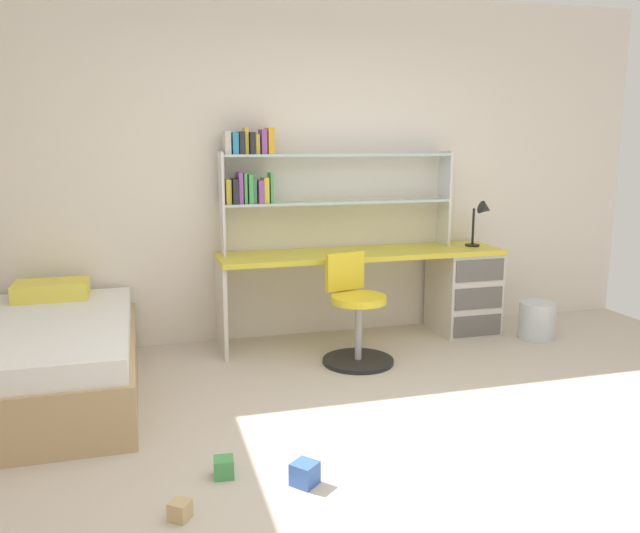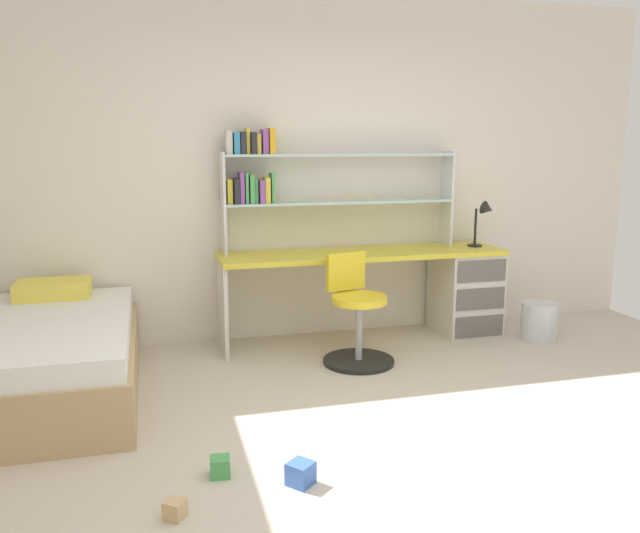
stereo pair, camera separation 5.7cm
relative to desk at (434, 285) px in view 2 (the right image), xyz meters
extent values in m
cube|color=beige|center=(-1.02, -2.09, -0.44)|extent=(6.03, 5.77, 0.02)
cube|color=silver|center=(-1.02, 0.33, 0.95)|extent=(6.03, 0.06, 2.75)
cube|color=gold|center=(-0.62, 0.00, 0.29)|extent=(2.29, 0.55, 0.04)
cube|color=beige|center=(0.29, 0.00, -0.08)|extent=(0.47, 0.52, 0.69)
cube|color=beige|center=(-1.76, 0.00, -0.08)|extent=(0.03, 0.49, 0.69)
cube|color=#5E5B57|center=(0.29, -0.26, -0.31)|extent=(0.42, 0.01, 0.18)
cube|color=#5E5B57|center=(0.29, -0.26, -0.08)|extent=(0.42, 0.01, 0.18)
cube|color=#5E5B57|center=(0.29, -0.26, 0.15)|extent=(0.42, 0.01, 0.18)
cube|color=silver|center=(-1.71, 0.16, 0.70)|extent=(0.02, 0.22, 0.79)
cube|color=silver|center=(0.16, 0.16, 0.70)|extent=(0.02, 0.22, 0.79)
cube|color=silver|center=(-0.78, 0.16, 0.69)|extent=(1.85, 0.22, 0.02)
cube|color=silver|center=(-0.78, 0.16, 1.06)|extent=(1.85, 0.22, 0.02)
cube|color=yellow|center=(-1.66, 0.16, 0.79)|extent=(0.04, 0.13, 0.18)
cube|color=#26262D|center=(-1.61, 0.16, 0.79)|extent=(0.04, 0.19, 0.19)
cube|color=purple|center=(-1.57, 0.16, 0.82)|extent=(0.03, 0.16, 0.24)
cube|color=#4CA559|center=(-1.53, 0.16, 0.82)|extent=(0.02, 0.15, 0.23)
cube|color=#4CA559|center=(-1.49, 0.16, 0.81)|extent=(0.03, 0.17, 0.22)
cube|color=#4CA559|center=(-1.46, 0.16, 0.79)|extent=(0.02, 0.13, 0.18)
cube|color=purple|center=(-1.42, 0.16, 0.79)|extent=(0.04, 0.19, 0.18)
cube|color=yellow|center=(-1.37, 0.16, 0.80)|extent=(0.04, 0.15, 0.20)
cube|color=#4CA559|center=(-1.33, 0.16, 0.82)|extent=(0.02, 0.15, 0.23)
cube|color=beige|center=(-1.66, 0.16, 1.16)|extent=(0.04, 0.14, 0.17)
cube|color=#338CBF|center=(-1.60, 0.16, 1.16)|extent=(0.04, 0.17, 0.16)
cube|color=#26262D|center=(-1.56, 0.16, 1.16)|extent=(0.04, 0.19, 0.17)
cube|color=yellow|center=(-1.52, 0.16, 1.17)|extent=(0.03, 0.13, 0.20)
cube|color=#26262D|center=(-1.48, 0.16, 1.16)|extent=(0.04, 0.19, 0.16)
cube|color=yellow|center=(-1.43, 0.16, 1.15)|extent=(0.03, 0.12, 0.15)
cube|color=purple|center=(-1.39, 0.16, 1.17)|extent=(0.04, 0.16, 0.19)
cube|color=gold|center=(-1.34, 0.16, 1.17)|extent=(0.04, 0.19, 0.20)
cylinder|color=black|center=(0.36, 0.00, 0.32)|extent=(0.12, 0.12, 0.02)
cylinder|color=black|center=(0.36, 0.00, 0.47)|extent=(0.02, 0.02, 0.30)
cone|color=black|center=(0.44, -0.05, 0.62)|extent=(0.12, 0.11, 0.13)
cylinder|color=black|center=(-0.84, -0.53, -0.41)|extent=(0.52, 0.52, 0.03)
cylinder|color=#A5A8AD|center=(-0.84, -0.53, -0.20)|extent=(0.05, 0.05, 0.45)
cylinder|color=yellow|center=(-0.84, -0.53, 0.05)|extent=(0.40, 0.40, 0.05)
cube|color=yellow|center=(-0.88, -0.36, 0.23)|extent=(0.32, 0.13, 0.28)
cube|color=tan|center=(-2.95, -0.62, -0.25)|extent=(1.12, 1.80, 0.36)
cube|color=white|center=(-2.95, -0.62, 0.00)|extent=(1.06, 1.74, 0.14)
cube|color=#EAD84C|center=(-2.95, 0.03, 0.13)|extent=(0.50, 0.32, 0.12)
cylinder|color=silver|center=(0.77, -0.37, -0.27)|extent=(0.29, 0.29, 0.31)
cube|color=#3860B7|center=(-1.64, -2.07, -0.37)|extent=(0.16, 0.16, 0.11)
cube|color=tan|center=(-2.22, -2.20, -0.38)|extent=(0.11, 0.11, 0.08)
cube|color=#479E51|center=(-2.00, -1.89, -0.38)|extent=(0.10, 0.10, 0.10)
camera|label=1|loc=(-2.33, -4.77, 1.17)|focal=36.07mm
camera|label=2|loc=(-2.27, -4.78, 1.17)|focal=36.07mm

